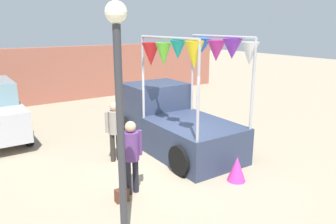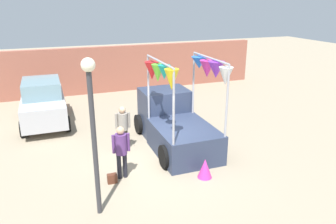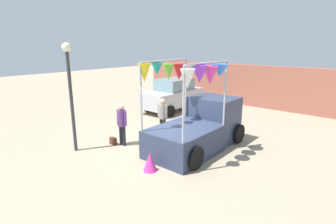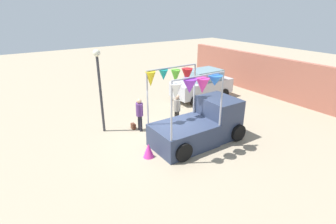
# 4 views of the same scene
# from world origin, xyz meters

# --- Properties ---
(ground_plane) EXTENTS (60.00, 60.00, 0.00)m
(ground_plane) POSITION_xyz_m (0.00, 0.00, 0.00)
(ground_plane) COLOR gray
(vendor_truck) EXTENTS (2.48, 4.06, 3.32)m
(vendor_truck) POSITION_xyz_m (0.84, 1.10, 0.94)
(vendor_truck) COLOR #2D3851
(vendor_truck) RESTS_ON ground
(parked_car) EXTENTS (1.88, 4.00, 1.88)m
(parked_car) POSITION_xyz_m (-3.62, 4.95, 0.94)
(parked_car) COLOR #B7B7BC
(parked_car) RESTS_ON ground
(person_customer) EXTENTS (0.53, 0.34, 1.65)m
(person_customer) POSITION_xyz_m (-1.53, -0.73, 0.99)
(person_customer) COLOR black
(person_customer) RESTS_ON ground
(person_vendor) EXTENTS (0.53, 0.34, 1.63)m
(person_vendor) POSITION_xyz_m (-1.06, 1.11, 0.98)
(person_vendor) COLOR #2D2823
(person_vendor) RESTS_ON ground
(handbag) EXTENTS (0.28, 0.16, 0.28)m
(handbag) POSITION_xyz_m (-1.88, -0.93, 0.14)
(handbag) COLOR #592D1E
(handbag) RESTS_ON ground
(street_lamp) EXTENTS (0.32, 0.32, 3.91)m
(street_lamp) POSITION_xyz_m (-2.46, -2.21, 2.56)
(street_lamp) COLOR #333338
(street_lamp) RESTS_ON ground
(brick_boundary_wall) EXTENTS (18.00, 0.36, 2.60)m
(brick_boundary_wall) POSITION_xyz_m (0.00, 9.11, 1.30)
(brick_boundary_wall) COLOR #9E5947
(brick_boundary_wall) RESTS_ON ground
(folded_kite_bundle_magenta) EXTENTS (0.51, 0.51, 0.60)m
(folded_kite_bundle_magenta) POSITION_xyz_m (0.79, -1.59, 0.30)
(folded_kite_bundle_magenta) COLOR #D83399
(folded_kite_bundle_magenta) RESTS_ON ground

